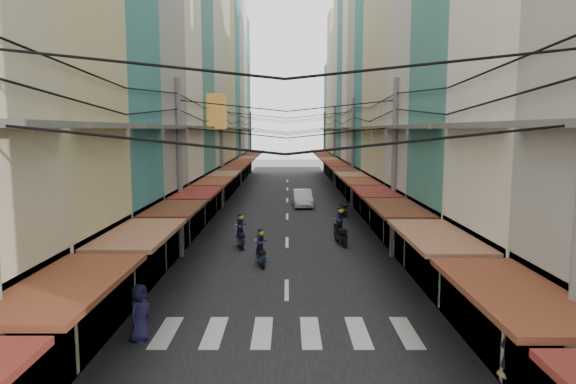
{
  "coord_description": "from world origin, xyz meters",
  "views": [
    {
      "loc": [
        0.04,
        -20.33,
        5.91
      ],
      "look_at": [
        0.05,
        5.23,
        2.77
      ],
      "focal_mm": 32.0,
      "sensor_mm": 36.0,
      "label": 1
    }
  ],
  "objects_px": {
    "bicycle": "(427,264)",
    "traffic_sign": "(416,219)",
    "white_car": "(302,207)",
    "market_umbrella": "(515,269)"
  },
  "relations": [
    {
      "from": "market_umbrella",
      "to": "traffic_sign",
      "type": "height_order",
      "value": "traffic_sign"
    },
    {
      "from": "white_car",
      "to": "bicycle",
      "type": "distance_m",
      "value": 17.67
    },
    {
      "from": "bicycle",
      "to": "traffic_sign",
      "type": "distance_m",
      "value": 3.07
    },
    {
      "from": "bicycle",
      "to": "traffic_sign",
      "type": "xyz_separation_m",
      "value": [
        -0.99,
        -1.71,
        2.35
      ]
    },
    {
      "from": "traffic_sign",
      "to": "white_car",
      "type": "bearing_deg",
      "value": 102.14
    },
    {
      "from": "bicycle",
      "to": "market_umbrella",
      "type": "relative_size",
      "value": 0.8
    },
    {
      "from": "traffic_sign",
      "to": "market_umbrella",
      "type": "bearing_deg",
      "value": -77.46
    },
    {
      "from": "bicycle",
      "to": "market_umbrella",
      "type": "height_order",
      "value": "market_umbrella"
    },
    {
      "from": "market_umbrella",
      "to": "traffic_sign",
      "type": "distance_m",
      "value": 6.21
    },
    {
      "from": "white_car",
      "to": "bicycle",
      "type": "bearing_deg",
      "value": -76.06
    }
  ]
}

